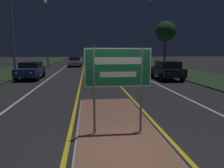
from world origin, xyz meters
name	(u,v)px	position (x,y,z in m)	size (l,w,h in m)	color
ground_plane	(123,151)	(0.00, 0.00, 0.00)	(160.00, 160.00, 0.00)	#232326
median_island	(118,134)	(0.00, 1.00, 0.04)	(2.39, 8.83, 0.10)	#999993
verge_left	(8,72)	(-9.50, 20.00, 0.04)	(5.00, 100.00, 0.08)	#23381E
verge_right	(175,71)	(9.50, 20.00, 0.04)	(5.00, 100.00, 0.08)	#23381E
centre_line_yellow_left	(84,68)	(-1.39, 25.00, 0.00)	(0.12, 70.00, 0.01)	gold
centre_line_yellow_right	(104,68)	(1.39, 25.00, 0.00)	(0.12, 70.00, 0.01)	gold
lane_line_white_left	(63,69)	(-4.20, 25.00, 0.00)	(0.12, 70.00, 0.01)	silver
lane_line_white_right	(124,68)	(4.20, 25.00, 0.00)	(0.12, 70.00, 0.01)	silver
edge_line_white_left	(40,69)	(-7.20, 25.00, 0.00)	(0.10, 70.00, 0.01)	silver
edge_line_white_right	(145,68)	(7.20, 25.00, 0.00)	(0.10, 70.00, 0.01)	silver
highway_sign	(118,72)	(0.00, 1.00, 1.85)	(1.84, 0.07, 2.50)	gray
streetlight_left_far	(46,25)	(-6.36, 26.63, 5.92)	(0.53, 0.53, 9.10)	gray
streetlight_right_near	(150,22)	(6.65, 21.06, 5.80)	(0.56, 0.56, 8.65)	gray
car_receding_0	(167,70)	(5.74, 12.66, 0.81)	(1.95, 4.07, 1.55)	black
car_receding_1	(136,63)	(5.79, 24.37, 0.70)	(1.94, 4.85, 1.32)	silver
car_receding_2	(121,59)	(5.89, 38.38, 0.79)	(2.02, 4.28, 1.48)	black
car_receding_3	(115,58)	(5.54, 46.81, 0.75)	(1.92, 4.15, 1.43)	#B7B7BC
car_approaching_0	(31,70)	(-5.65, 14.20, 0.78)	(1.86, 4.12, 1.44)	navy
car_approaching_1	(75,62)	(-2.77, 28.81, 0.76)	(1.97, 4.55, 1.44)	#B7B7BC
roadside_palm_right	(166,32)	(9.42, 23.45, 4.86)	(2.65, 2.65, 6.14)	#4C3823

